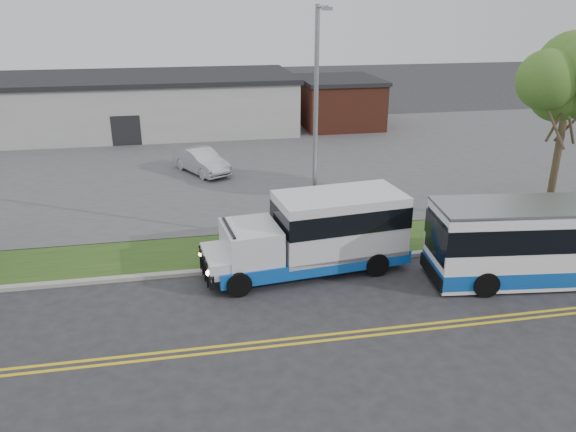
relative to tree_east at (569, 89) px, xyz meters
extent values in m
plane|color=#28282B|center=(-14.00, -3.00, -6.20)|extent=(140.00, 140.00, 0.00)
cube|color=yellow|center=(-14.00, -6.85, -6.20)|extent=(70.00, 0.12, 0.01)
cube|color=yellow|center=(-14.00, -7.15, -6.20)|extent=(70.00, 0.12, 0.01)
cube|color=#9E9B93|center=(-14.00, -1.90, -6.13)|extent=(80.00, 0.30, 0.15)
cube|color=#2A4416|center=(-14.00, -0.10, -6.15)|extent=(80.00, 3.30, 0.10)
cube|color=#4C4C4F|center=(-14.00, 14.00, -6.15)|extent=(80.00, 25.00, 0.10)
cube|color=#9E9E99|center=(-20.00, 24.00, -4.20)|extent=(25.00, 10.00, 4.00)
cube|color=black|center=(-20.00, 24.00, -2.03)|extent=(25.40, 10.40, 0.35)
cube|color=black|center=(-20.00, 19.05, -5.10)|extent=(2.00, 0.15, 2.20)
cube|color=brown|center=(-3.50, 23.00, -4.40)|extent=(6.00, 7.00, 3.60)
cube|color=black|center=(-3.50, 23.00, -2.45)|extent=(6.30, 7.30, 0.30)
cylinder|color=#3D3121|center=(0.00, 0.00, -3.72)|extent=(0.32, 0.32, 4.76)
ellipsoid|color=#416E26|center=(0.00, 0.00, 0.02)|extent=(5.20, 5.20, 4.42)
cylinder|color=gray|center=(-11.00, -0.20, -1.35)|extent=(0.18, 0.18, 9.50)
cylinder|color=gray|center=(-11.00, -0.90, 3.30)|extent=(0.12, 1.40, 0.12)
cube|color=gray|center=(-11.00, -1.55, 3.25)|extent=(0.35, 0.18, 0.12)
cube|color=#0F4BA8|center=(-11.68, -2.36, -5.61)|extent=(7.57, 3.30, 0.54)
cube|color=silver|center=(-10.50, -2.23, -4.37)|extent=(5.00, 3.00, 2.27)
cube|color=black|center=(-10.50, -2.23, -3.99)|extent=(5.02, 3.05, 0.81)
cube|color=silver|center=(-13.93, -2.62, -4.75)|extent=(2.19, 2.52, 1.30)
cube|color=black|center=(-14.73, -2.71, -4.53)|extent=(0.34, 2.05, 0.97)
cube|color=silver|center=(-15.11, -2.75, -5.29)|extent=(1.32, 2.32, 0.59)
cube|color=black|center=(-15.59, -2.81, -5.61)|extent=(0.41, 2.22, 0.54)
sphere|color=#FFD88C|center=(-15.55, -3.62, -5.34)|extent=(0.24, 0.24, 0.22)
sphere|color=#FFD88C|center=(-15.74, -2.01, -5.34)|extent=(0.24, 0.24, 0.22)
cylinder|color=black|center=(-14.55, -3.86, -5.75)|extent=(0.93, 0.40, 0.91)
cylinder|color=black|center=(-14.81, -1.55, -5.75)|extent=(0.93, 0.40, 0.91)
cylinder|color=black|center=(-9.29, -3.27, -5.75)|extent=(0.93, 0.40, 0.91)
cylinder|color=black|center=(-9.56, -0.95, -5.75)|extent=(0.93, 0.40, 0.91)
cube|color=#0F4BA8|center=(-2.21, -4.80, -5.67)|extent=(10.84, 3.63, 0.58)
cube|color=black|center=(-7.44, -4.20, -4.37)|extent=(0.35, 2.22, 1.54)
cube|color=black|center=(-7.50, -4.19, -5.77)|extent=(0.39, 2.41, 0.48)
cylinder|color=black|center=(-6.08, -5.50, -5.74)|extent=(0.96, 0.41, 0.93)
cylinder|color=black|center=(-5.82, -3.24, -5.74)|extent=(0.96, 0.41, 0.93)
imported|color=silver|center=(-15.13, 11.21, -5.39)|extent=(3.42, 4.57, 1.44)
camera|label=1|loc=(-16.12, -21.29, 3.53)|focal=35.00mm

